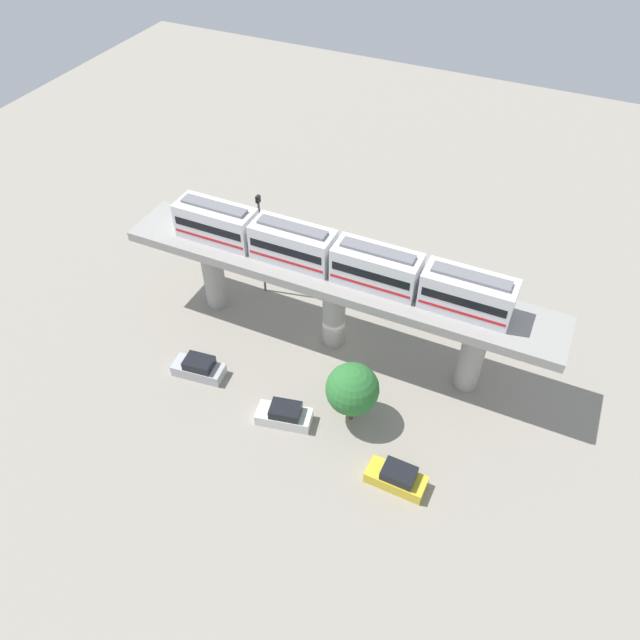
# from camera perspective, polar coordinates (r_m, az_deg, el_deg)

# --- Properties ---
(ground_plane) EXTENTS (120.00, 120.00, 0.00)m
(ground_plane) POSITION_cam_1_polar(r_m,az_deg,el_deg) (53.40, 1.24, -1.92)
(ground_plane) COLOR gray
(viaduct) EXTENTS (5.20, 35.80, 7.76)m
(viaduct) POSITION_cam_1_polar(r_m,az_deg,el_deg) (49.21, 1.35, 2.97)
(viaduct) COLOR #999691
(viaduct) RESTS_ON ground
(train) EXTENTS (2.64, 27.45, 3.24)m
(train) POSITION_cam_1_polar(r_m,az_deg,el_deg) (47.18, 1.27, 5.97)
(train) COLOR silver
(train) RESTS_ON viaduct
(parked_car_silver) EXTENTS (2.29, 4.39, 1.76)m
(parked_car_silver) POSITION_cam_1_polar(r_m,az_deg,el_deg) (51.24, -11.14, -4.37)
(parked_car_silver) COLOR #B2B5BA
(parked_car_silver) RESTS_ON ground
(parked_car_white) EXTENTS (2.64, 4.48, 1.76)m
(parked_car_white) POSITION_cam_1_polar(r_m,az_deg,el_deg) (47.35, -3.30, -8.76)
(parked_car_white) COLOR white
(parked_car_white) RESTS_ON ground
(parked_car_yellow) EXTENTS (1.91, 4.24, 1.76)m
(parked_car_yellow) POSITION_cam_1_polar(r_m,az_deg,el_deg) (44.55, 7.11, -14.28)
(parked_car_yellow) COLOR yellow
(parked_car_yellow) RESTS_ON ground
(tree_near_viaduct) EXTENTS (4.00, 4.00, 5.45)m
(tree_near_viaduct) POSITION_cam_1_polar(r_m,az_deg,el_deg) (45.40, 3.01, -6.41)
(tree_near_viaduct) COLOR brown
(tree_near_viaduct) RESTS_ON ground
(tree_mid_lot) EXTENTS (2.91, 2.91, 4.91)m
(tree_mid_lot) POSITION_cam_1_polar(r_m,az_deg,el_deg) (54.78, 8.35, 3.86)
(tree_mid_lot) COLOR brown
(tree_mid_lot) RESTS_ON ground
(signal_post) EXTENTS (0.44, 0.28, 10.36)m
(signal_post) POSITION_cam_1_polar(r_m,az_deg,el_deg) (54.81, -5.43, 7.25)
(signal_post) COLOR #4C4C51
(signal_post) RESTS_ON ground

